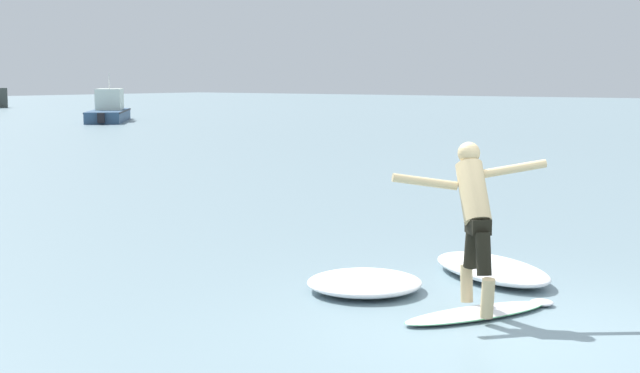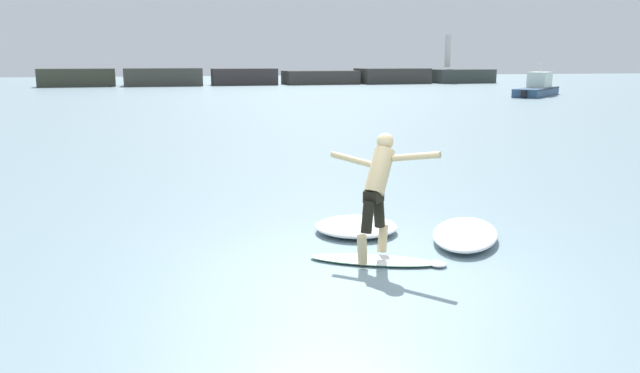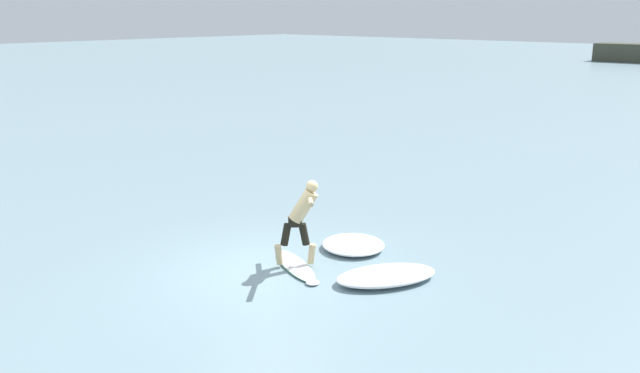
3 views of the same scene
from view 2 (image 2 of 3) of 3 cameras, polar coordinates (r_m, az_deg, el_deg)
ground_plane at (r=8.23m, az=4.31°, el=-8.07°), size 200.00×200.00×0.00m
rock_jetty_breakwater at (r=70.70m, az=-3.04°, el=10.01°), size 50.70×4.96×5.58m
surfboard at (r=8.70m, az=5.03°, el=-6.72°), size 1.86×1.18×0.21m
surfer at (r=8.56m, az=5.35°, el=0.22°), size 1.23×1.23×1.70m
fishing_boat_near_jetty at (r=51.37m, az=19.29°, el=8.50°), size 6.73×6.45×2.70m
wave_foam_at_tail at (r=10.15m, az=3.34°, el=-3.66°), size 1.42×1.40×0.20m
wave_foam_at_nose at (r=9.92m, az=13.13°, el=-4.24°), size 1.83×2.18×0.22m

